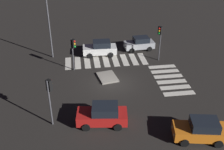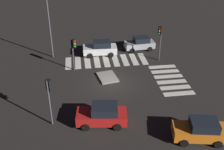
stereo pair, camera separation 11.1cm
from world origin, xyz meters
name	(u,v)px [view 1 (the left image)]	position (x,y,z in m)	size (l,w,h in m)	color
ground_plane	(112,83)	(0.00, 0.00, 0.00)	(80.00, 80.00, 0.00)	black
traffic_island	(107,77)	(1.19, 0.35, 0.09)	(2.82, 2.31, 0.18)	gray
car_silver	(140,43)	(8.11, -4.83, 0.84)	(2.07, 4.03, 1.71)	#9EA0A5
car_red	(103,115)	(-6.38, 1.67, 0.91)	(2.41, 4.40, 1.85)	red
car_orange	(201,130)	(-9.28, -5.65, 0.89)	(2.53, 4.35, 1.80)	orange
car_white	(100,48)	(7.16, 0.51, 0.91)	(2.13, 4.33, 1.86)	silver
traffic_light_west	(50,91)	(-5.78, 5.79, 3.23)	(0.54, 0.54, 4.26)	#47474C
traffic_light_north	(73,47)	(3.44, 3.81, 2.88)	(0.54, 0.53, 3.80)	#47474C
traffic_light_east	(160,35)	(4.58, -6.33, 3.31)	(0.54, 0.53, 4.36)	#47474C
street_lamp	(48,12)	(7.29, 6.50, 5.80)	(0.56, 0.56, 8.65)	#47474C
crosswalk_near	(170,79)	(0.00, -6.36, 0.01)	(6.45, 3.20, 0.02)	silver
crosswalk_side	(106,61)	(5.26, 0.00, 0.01)	(3.20, 9.90, 0.02)	silver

